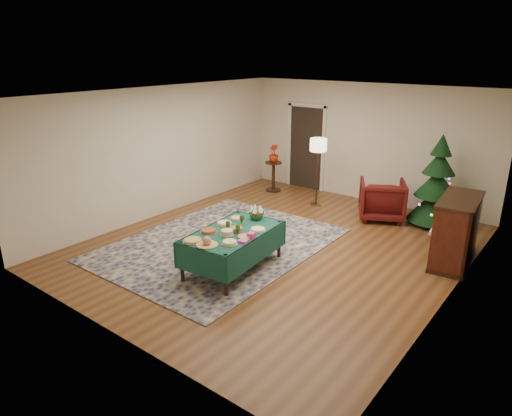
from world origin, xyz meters
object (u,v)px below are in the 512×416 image
Objects in this scene: side_table at (273,177)px; christmas_tree at (437,185)px; floor_lamp at (318,149)px; buffet_table at (233,239)px; gift_box at (251,235)px; armchair at (382,198)px; potted_plant at (274,157)px; piano at (456,231)px.

christmas_tree reaches higher than side_table.
floor_lamp is at bearing -12.59° from side_table.
buffet_table is 16.87× the size of gift_box.
armchair is 1.09m from christmas_tree.
gift_box is at bearing -58.57° from potted_plant.
armchair is 0.49× the size of christmas_tree.
potted_plant is (-1.44, 0.32, -0.44)m from floor_lamp.
christmas_tree is at bearing 117.74° from piano.
potted_plant is 3.95m from christmas_tree.
buffet_table is 0.96× the size of christmas_tree.
christmas_tree is (1.51, 4.06, 0.13)m from gift_box.
floor_lamp is 3.62m from piano.
armchair is (0.53, 3.74, -0.25)m from gift_box.
buffet_table is 4.46m from potted_plant.
buffet_table is at bearing 48.03° from armchair.
armchair is at bearing 75.80° from buffet_table.
gift_box is at bearing -110.37° from christmas_tree.
potted_plant is at bearing 167.41° from floor_lamp.
armchair is at bearing 81.87° from gift_box.
buffet_table is 3.76m from floor_lamp.
christmas_tree reaches higher than piano.
piano is at bearing -17.52° from potted_plant.
gift_box is 4.68m from potted_plant.
buffet_table is 4.47m from christmas_tree.
potted_plant is at bearing -32.68° from armchair.
christmas_tree is at bearing 1.04° from potted_plant.
gift_box is at bearing 54.10° from armchair.
floor_lamp is (-0.60, 3.63, 0.78)m from buffet_table.
floor_lamp reaches higher than buffet_table.
christmas_tree is at bearing 8.89° from floor_lamp.
side_table is at bearing -32.68° from armchair.
potted_plant is at bearing 117.24° from buffet_table.
piano is at bearing -19.56° from floor_lamp.
potted_plant reaches higher than gift_box.
piano is (3.34, -1.19, -0.75)m from floor_lamp.
buffet_table is 0.44m from gift_box.
christmas_tree is at bearing 170.77° from armchair.
side_table is 0.40× the size of christmas_tree.
gift_box is at bearing -74.73° from floor_lamp.
armchair reaches higher than buffet_table.
piano is (4.78, -1.51, -0.31)m from potted_plant.
buffet_table is 4.45m from side_table.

